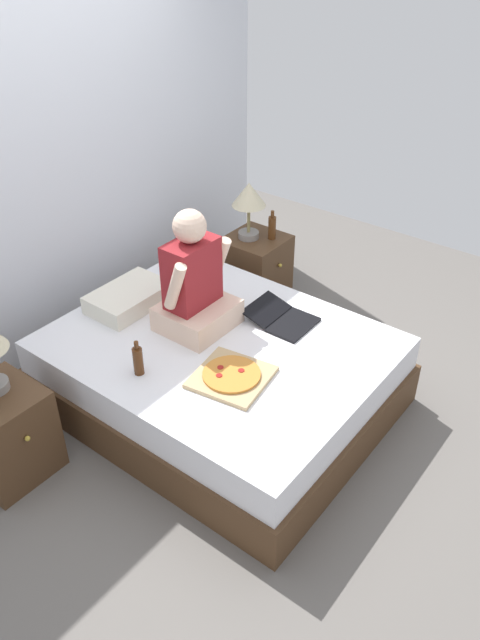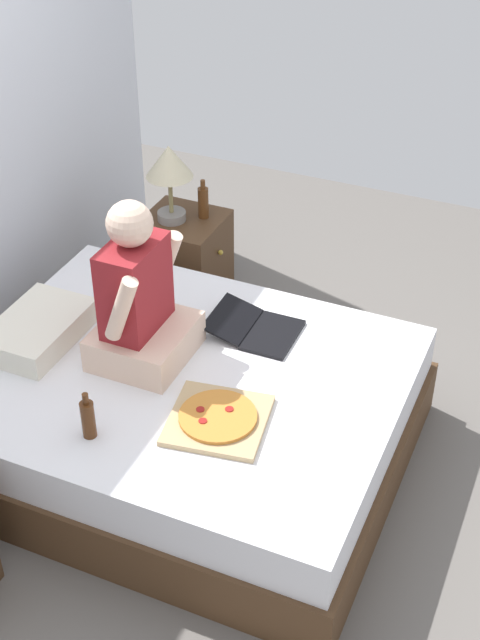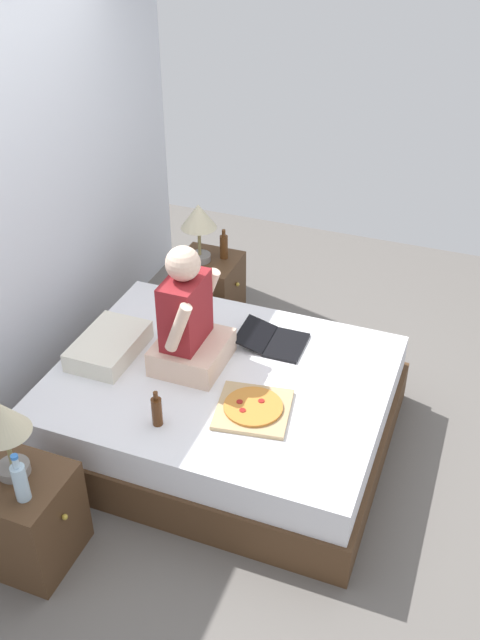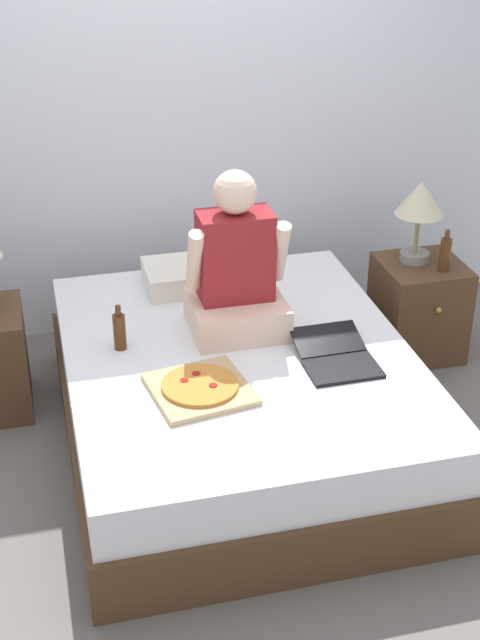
{
  "view_description": "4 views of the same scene",
  "coord_description": "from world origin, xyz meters",
  "px_view_note": "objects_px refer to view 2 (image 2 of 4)",
  "views": [
    {
      "loc": [
        -2.35,
        -1.98,
        2.74
      ],
      "look_at": [
        0.06,
        -0.11,
        0.66
      ],
      "focal_mm": 35.0,
      "sensor_mm": 36.0,
      "label": 1
    },
    {
      "loc": [
        -2.73,
        -1.48,
        3.0
      ],
      "look_at": [
        0.09,
        -0.25,
        0.8
      ],
      "focal_mm": 50.0,
      "sensor_mm": 36.0,
      "label": 2
    },
    {
      "loc": [
        -3.04,
        -1.28,
        3.12
      ],
      "look_at": [
        0.14,
        -0.07,
        0.81
      ],
      "focal_mm": 40.0,
      "sensor_mm": 36.0,
      "label": 3
    },
    {
      "loc": [
        -0.84,
        -3.4,
        2.57
      ],
      "look_at": [
        -0.03,
        -0.15,
        0.74
      ],
      "focal_mm": 50.0,
      "sensor_mm": 36.0,
      "label": 4
    }
  ],
  "objects_px": {
    "person_seated": "(139,303)",
    "laptop": "(259,330)",
    "bed": "(184,414)",
    "pizza_box": "(218,419)",
    "lamp_on_right_nightstand": "(169,167)",
    "nightstand_right": "(184,260)",
    "beer_bottle_on_bed": "(88,418)",
    "beer_bottle": "(203,202)"
  },
  "relations": [
    {
      "from": "person_seated",
      "to": "laptop",
      "type": "relative_size",
      "value": 1.86
    },
    {
      "from": "bed",
      "to": "pizza_box",
      "type": "bearing_deg",
      "value": -129.8
    },
    {
      "from": "bed",
      "to": "lamp_on_right_nightstand",
      "type": "distance_m",
      "value": 1.45
    },
    {
      "from": "nightstand_right",
      "to": "beer_bottle_on_bed",
      "type": "xyz_separation_m",
      "value": [
        -1.69,
        -0.43,
        0.32
      ]
    },
    {
      "from": "lamp_on_right_nightstand",
      "to": "laptop",
      "type": "xyz_separation_m",
      "value": [
        -0.74,
        -0.84,
        -0.35
      ]
    },
    {
      "from": "beer_bottle",
      "to": "laptop",
      "type": "relative_size",
      "value": 0.55
    },
    {
      "from": "laptop",
      "to": "nightstand_right",
      "type": "bearing_deg",
      "value": 45.85
    },
    {
      "from": "nightstand_right",
      "to": "pizza_box",
      "type": "xyz_separation_m",
      "value": [
        -1.41,
        -0.87,
        0.24
      ]
    },
    {
      "from": "nightstand_right",
      "to": "person_seated",
      "type": "height_order",
      "value": "person_seated"
    },
    {
      "from": "bed",
      "to": "pizza_box",
      "type": "xyz_separation_m",
      "value": [
        -0.24,
        -0.29,
        0.27
      ]
    },
    {
      "from": "bed",
      "to": "beer_bottle_on_bed",
      "type": "xyz_separation_m",
      "value": [
        -0.52,
        0.16,
        0.34
      ]
    },
    {
      "from": "lamp_on_right_nightstand",
      "to": "person_seated",
      "type": "bearing_deg",
      "value": -159.37
    },
    {
      "from": "bed",
      "to": "person_seated",
      "type": "bearing_deg",
      "value": 79.07
    },
    {
      "from": "nightstand_right",
      "to": "lamp_on_right_nightstand",
      "type": "relative_size",
      "value": 1.2
    },
    {
      "from": "nightstand_right",
      "to": "bed",
      "type": "bearing_deg",
      "value": -153.46
    },
    {
      "from": "nightstand_right",
      "to": "beer_bottle_on_bed",
      "type": "bearing_deg",
      "value": -165.87
    },
    {
      "from": "person_seated",
      "to": "bed",
      "type": "bearing_deg",
      "value": -100.93
    },
    {
      "from": "pizza_box",
      "to": "beer_bottle",
      "type": "bearing_deg",
      "value": 27.53
    },
    {
      "from": "pizza_box",
      "to": "lamp_on_right_nightstand",
      "type": "bearing_deg",
      "value": 33.74
    },
    {
      "from": "person_seated",
      "to": "beer_bottle_on_bed",
      "type": "height_order",
      "value": "person_seated"
    },
    {
      "from": "lamp_on_right_nightstand",
      "to": "pizza_box",
      "type": "relative_size",
      "value": 0.98
    },
    {
      "from": "pizza_box",
      "to": "beer_bottle_on_bed",
      "type": "xyz_separation_m",
      "value": [
        -0.28,
        0.45,
        0.07
      ]
    },
    {
      "from": "nightstand_right",
      "to": "pizza_box",
      "type": "bearing_deg",
      "value": -148.28
    },
    {
      "from": "laptop",
      "to": "beer_bottle_on_bed",
      "type": "relative_size",
      "value": 1.9
    },
    {
      "from": "bed",
      "to": "beer_bottle_on_bed",
      "type": "relative_size",
      "value": 9.07
    },
    {
      "from": "person_seated",
      "to": "nightstand_right",
      "type": "bearing_deg",
      "value": 17.85
    },
    {
      "from": "nightstand_right",
      "to": "person_seated",
      "type": "xyz_separation_m",
      "value": [
        -1.13,
        -0.36,
        0.51
      ]
    },
    {
      "from": "bed",
      "to": "lamp_on_right_nightstand",
      "type": "height_order",
      "value": "lamp_on_right_nightstand"
    },
    {
      "from": "beer_bottle",
      "to": "pizza_box",
      "type": "distance_m",
      "value": 1.67
    },
    {
      "from": "bed",
      "to": "lamp_on_right_nightstand",
      "type": "bearing_deg",
      "value": 29.09
    },
    {
      "from": "lamp_on_right_nightstand",
      "to": "beer_bottle_on_bed",
      "type": "bearing_deg",
      "value": -164.02
    },
    {
      "from": "bed",
      "to": "laptop",
      "type": "bearing_deg",
      "value": -26.74
    },
    {
      "from": "pizza_box",
      "to": "person_seated",
      "type": "bearing_deg",
      "value": 61.0
    },
    {
      "from": "beer_bottle",
      "to": "beer_bottle_on_bed",
      "type": "height_order",
      "value": "beer_bottle"
    },
    {
      "from": "lamp_on_right_nightstand",
      "to": "beer_bottle",
      "type": "relative_size",
      "value": 1.96
    },
    {
      "from": "beer_bottle",
      "to": "bed",
      "type": "bearing_deg",
      "value": -158.66
    },
    {
      "from": "laptop",
      "to": "person_seated",
      "type": "bearing_deg",
      "value": 130.42
    },
    {
      "from": "lamp_on_right_nightstand",
      "to": "pizza_box",
      "type": "distance_m",
      "value": 1.7
    },
    {
      "from": "beer_bottle",
      "to": "person_seated",
      "type": "height_order",
      "value": "person_seated"
    },
    {
      "from": "bed",
      "to": "beer_bottle",
      "type": "xyz_separation_m",
      "value": [
        1.24,
        0.48,
        0.39
      ]
    },
    {
      "from": "beer_bottle",
      "to": "beer_bottle_on_bed",
      "type": "xyz_separation_m",
      "value": [
        -1.76,
        -0.33,
        -0.05
      ]
    },
    {
      "from": "bed",
      "to": "nightstand_right",
      "type": "distance_m",
      "value": 1.31
    }
  ]
}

